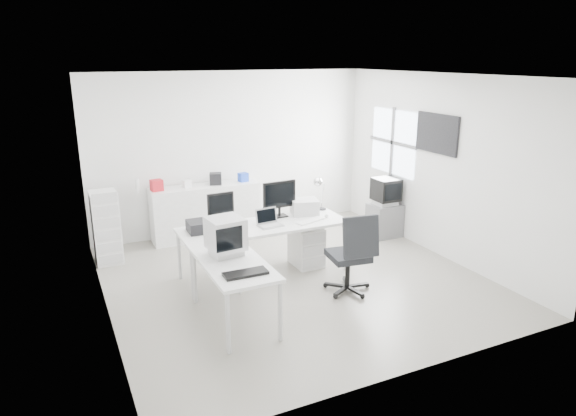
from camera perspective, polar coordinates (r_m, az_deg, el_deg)
name	(u,v)px	position (r m, az deg, el deg)	size (l,w,h in m)	color
floor	(294,279)	(7.34, 0.67, -7.91)	(5.00, 5.00, 0.01)	#B2ACA0
ceiling	(295,76)	(6.68, 0.76, 14.50)	(5.00, 5.00, 0.01)	white
back_wall	(232,153)	(9.14, -6.21, 6.15)	(5.00, 0.02, 2.80)	silver
left_wall	(97,206)	(6.23, -20.41, 0.23)	(0.02, 5.00, 2.80)	silver
right_wall	(440,167)	(8.26, 16.55, 4.43)	(0.02, 5.00, 2.80)	silver
window	(393,142)	(9.12, 11.56, 7.17)	(0.02, 1.20, 1.10)	white
wall_picture	(437,133)	(8.23, 16.22, 7.96)	(0.04, 0.90, 0.60)	black
main_desk	(265,249)	(7.38, -2.62, -4.63)	(2.40, 0.80, 0.75)	white
side_desk	(234,291)	(6.16, -5.99, -9.20)	(0.70, 1.40, 0.75)	white
drawer_pedestal	(306,246)	(7.72, 2.05, -4.22)	(0.40, 0.50, 0.60)	white
inkjet_printer	(204,226)	(7.05, -9.37, -1.96)	(0.42, 0.33, 0.15)	black
lcd_monitor_small	(221,209)	(7.22, -7.48, -0.06)	(0.38, 0.22, 0.48)	black
lcd_monitor_large	(279,199)	(7.52, -0.97, 1.01)	(0.52, 0.21, 0.54)	black
laptop	(270,219)	(7.15, -1.99, -1.21)	(0.33, 0.34, 0.22)	#B7B7BA
white_keyboard	(310,221)	(7.38, 2.45, -1.44)	(0.46, 0.14, 0.02)	white
white_mouse	(326,216)	(7.55, 4.29, -0.88)	(0.06, 0.06, 0.06)	white
laser_printer	(304,207)	(7.71, 1.84, 0.15)	(0.39, 0.33, 0.22)	beige
desk_lamp	(322,193)	(7.89, 3.85, 1.70)	(0.18, 0.18, 0.54)	silver
crt_monitor	(226,236)	(6.14, -6.94, -3.08)	(0.42, 0.42, 0.48)	#B7B7BA
black_keyboard	(246,273)	(5.65, -4.74, -7.25)	(0.49, 0.19, 0.03)	black
office_chair	(348,252)	(6.83, 6.72, -4.86)	(0.65, 0.65, 1.12)	#222427
tv_cabinet	(384,220)	(9.09, 10.65, -1.34)	(0.53, 0.43, 0.57)	slate
crt_tv	(386,192)	(8.95, 10.82, 1.78)	(0.50, 0.48, 0.45)	black
sideboard	(206,212)	(8.94, -9.12, -0.39)	(1.85, 0.46, 0.92)	white
clutter_box_a	(157,185)	(8.62, -14.39, 2.46)	(0.18, 0.16, 0.18)	red
clutter_box_b	(187,184)	(8.73, -11.17, 2.65)	(0.13, 0.11, 0.13)	white
clutter_box_c	(216,179)	(8.85, -8.04, 3.24)	(0.20, 0.18, 0.20)	black
clutter_box_d	(243,177)	(9.01, -5.00, 3.43)	(0.15, 0.13, 0.15)	blue
clutter_bottle	(137,186)	(8.61, -16.41, 2.41)	(0.07, 0.07, 0.22)	white
filing_cabinet	(106,227)	(8.21, -19.54, -2.04)	(0.39, 0.46, 1.11)	white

